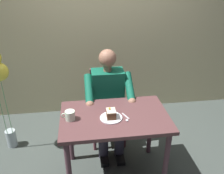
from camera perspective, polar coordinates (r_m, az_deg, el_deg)
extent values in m
plane|color=#404843|center=(2.71, 0.57, -19.76)|extent=(14.00, 14.00, 0.00)
cube|color=beige|center=(3.28, -2.98, 18.49)|extent=(6.40, 0.12, 3.00)
cube|color=brown|center=(2.25, 0.65, -7.23)|extent=(1.01, 0.65, 0.04)
cylinder|color=#55353F|center=(2.37, 12.87, -16.95)|extent=(0.05, 0.05, 0.71)
cylinder|color=#55353F|center=(2.26, -10.31, -19.22)|extent=(0.05, 0.05, 0.71)
cylinder|color=#55353F|center=(2.75, 9.17, -9.50)|extent=(0.05, 0.05, 0.71)
cylinder|color=#55353F|center=(2.66, -10.01, -11.01)|extent=(0.05, 0.05, 0.71)
cube|color=brown|center=(2.87, -1.03, -5.63)|extent=(0.42, 0.42, 0.04)
cube|color=brown|center=(2.92, -1.51, 0.42)|extent=(0.38, 0.04, 0.45)
cylinder|color=brown|center=(2.87, 3.07, -10.87)|extent=(0.04, 0.04, 0.43)
cylinder|color=brown|center=(2.84, -4.24, -11.45)|extent=(0.04, 0.04, 0.43)
cylinder|color=brown|center=(3.16, 1.87, -6.95)|extent=(0.04, 0.04, 0.43)
cylinder|color=brown|center=(3.13, -4.69, -7.42)|extent=(0.04, 0.04, 0.43)
cube|color=#115B43|center=(2.72, -1.03, -0.98)|extent=(0.36, 0.22, 0.51)
sphere|color=#986851|center=(2.56, -1.10, 6.96)|extent=(0.19, 0.19, 0.19)
cylinder|color=#986851|center=(2.60, -1.08, 4.55)|extent=(0.09, 0.09, 0.06)
cylinder|color=#115B43|center=(2.58, 4.18, 0.09)|extent=(0.08, 0.33, 0.26)
sphere|color=#986851|center=(2.49, 4.84, -3.62)|extent=(0.09, 0.09, 0.09)
cylinder|color=#115B43|center=(2.53, -5.61, -0.50)|extent=(0.08, 0.33, 0.26)
sphere|color=#986851|center=(2.44, -5.33, -4.31)|extent=(0.09, 0.09, 0.09)
cylinder|color=#353041|center=(2.77, 1.18, -7.02)|extent=(0.13, 0.38, 0.14)
cylinder|color=#353041|center=(2.75, -2.56, -7.30)|extent=(0.13, 0.38, 0.14)
cylinder|color=#353041|center=(2.76, 1.73, -12.94)|extent=(0.11, 0.11, 0.41)
cube|color=black|center=(2.83, 1.88, -16.50)|extent=(0.09, 0.22, 0.05)
cylinder|color=#353041|center=(2.74, -2.09, -13.26)|extent=(0.11, 0.11, 0.41)
cube|color=black|center=(2.81, -1.90, -16.83)|extent=(0.09, 0.22, 0.05)
cylinder|color=white|center=(2.20, -0.22, -7.39)|extent=(0.21, 0.21, 0.01)
cube|color=brown|center=(2.18, -0.22, -6.54)|extent=(0.08, 0.10, 0.07)
cube|color=beige|center=(2.16, -0.22, -5.70)|extent=(0.08, 0.10, 0.01)
sphere|color=gold|center=(2.16, -0.60, -5.19)|extent=(0.02, 0.02, 0.02)
cylinder|color=silver|center=(2.19, -10.04, -6.73)|extent=(0.09, 0.09, 0.09)
torus|color=silver|center=(2.20, -11.53, -6.71)|extent=(0.05, 0.01, 0.05)
cylinder|color=black|center=(2.17, -10.11, -5.88)|extent=(0.08, 0.08, 0.01)
cube|color=silver|center=(2.23, 3.28, -6.98)|extent=(0.05, 0.11, 0.01)
ellipsoid|color=silver|center=(2.17, 3.63, -7.95)|extent=(0.03, 0.04, 0.01)
cylinder|color=#B2C1C6|center=(3.20, -23.00, -11.24)|extent=(0.12, 0.12, 0.22)
cylinder|color=#4C9956|center=(2.91, -23.90, -4.71)|extent=(0.01, 0.01, 0.68)
cylinder|color=#4C9956|center=(2.88, -25.29, -3.67)|extent=(0.01, 0.01, 0.82)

